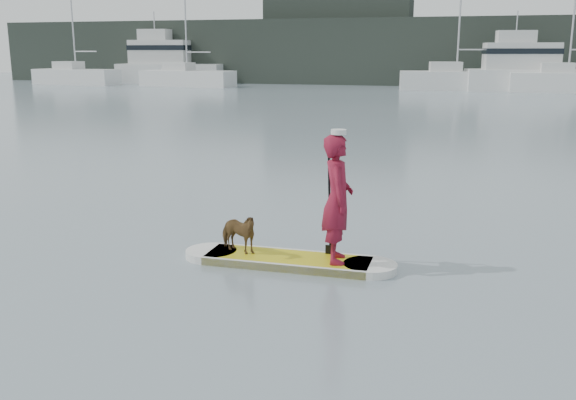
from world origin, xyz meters
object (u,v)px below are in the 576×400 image
(motor_yacht_b, at_px, (167,63))
(paddleboard, at_px, (288,260))
(paddler, at_px, (337,199))
(dog, at_px, (238,233))
(sailboat_d, at_px, (455,78))
(sailboat_e, at_px, (566,81))
(sailboat_a, at_px, (76,75))
(sailboat_b, at_px, (187,76))
(motor_yacht_a, at_px, (528,69))

(motor_yacht_b, bearing_deg, paddleboard, -66.98)
(paddler, height_order, motor_yacht_b, motor_yacht_b)
(paddler, relative_size, dog, 2.53)
(sailboat_d, xyz_separation_m, sailboat_e, (8.29, -0.70, -0.06))
(sailboat_a, bearing_deg, sailboat_e, 5.65)
(dog, distance_m, motor_yacht_b, 55.60)
(sailboat_a, distance_m, motor_yacht_b, 8.58)
(sailboat_b, distance_m, motor_yacht_a, 28.72)
(paddleboard, bearing_deg, motor_yacht_a, 81.46)
(paddler, xyz_separation_m, sailboat_b, (-23.34, 44.17, -0.18))
(paddleboard, height_order, sailboat_a, sailboat_a)
(paddleboard, bearing_deg, sailboat_e, 77.79)
(sailboat_a, bearing_deg, paddler, -47.21)
(paddler, height_order, sailboat_d, sailboat_d)
(sailboat_e, bearing_deg, motor_yacht_b, 171.64)
(paddler, xyz_separation_m, dog, (-1.55, -0.03, -0.63))
(dog, bearing_deg, paddler, -69.71)
(sailboat_d, bearing_deg, motor_yacht_b, 164.16)
(sailboat_d, bearing_deg, motor_yacht_a, -3.85)
(paddler, xyz_separation_m, sailboat_a, (-34.73, 44.12, -0.22))
(sailboat_a, distance_m, sailboat_b, 11.38)
(dog, xyz_separation_m, sailboat_b, (-21.79, 44.20, 0.45))
(paddleboard, xyz_separation_m, sailboat_d, (0.55, 45.62, 0.88))
(paddleboard, relative_size, dog, 4.43)
(paddler, relative_size, sailboat_a, 0.16)
(sailboat_b, bearing_deg, paddleboard, -57.20)
(sailboat_b, height_order, sailboat_d, sailboat_d)
(paddleboard, relative_size, sailboat_b, 0.26)
(dog, bearing_deg, sailboat_d, 17.51)
(paddler, distance_m, sailboat_a, 56.15)
(paddler, relative_size, sailboat_b, 0.15)
(sailboat_d, relative_size, motor_yacht_a, 1.24)
(sailboat_d, distance_m, motor_yacht_b, 27.78)
(paddleboard, xyz_separation_m, dog, (-0.80, -0.02, 0.37))
(motor_yacht_b, bearing_deg, sailboat_d, -12.83)
(sailboat_e, bearing_deg, paddleboard, -103.00)
(sailboat_b, xyz_separation_m, sailboat_d, (23.15, 1.44, 0.06))
(motor_yacht_a, bearing_deg, sailboat_b, 175.52)
(motor_yacht_a, bearing_deg, sailboat_a, 174.50)
(sailboat_b, xyz_separation_m, motor_yacht_a, (28.64, 1.92, 0.85))
(sailboat_b, distance_m, motor_yacht_b, 6.61)
(paddler, distance_m, motor_yacht_b, 56.31)
(paddleboard, xyz_separation_m, sailboat_b, (-22.60, 44.18, 0.82))
(paddler, xyz_separation_m, sailboat_e, (8.09, 44.91, -0.18))
(paddler, relative_size, sailboat_d, 0.14)
(sailboat_a, height_order, sailboat_d, sailboat_d)
(paddler, relative_size, motor_yacht_a, 0.18)
(sailboat_d, distance_m, motor_yacht_a, 5.56)
(sailboat_e, xyz_separation_m, motor_yacht_a, (-2.80, 1.18, 0.85))
(sailboat_a, xyz_separation_m, motor_yacht_a, (40.02, 1.97, 0.89))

